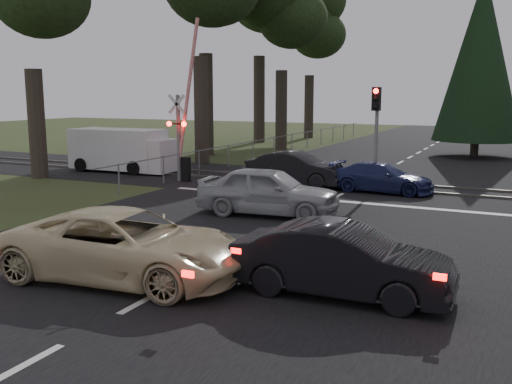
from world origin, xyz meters
The scene contains 18 objects.
ground centered at (0.00, 0.00, 0.00)m, with size 120.00×120.00×0.00m, color #323E1C.
road centered at (0.00, 10.00, 0.01)m, with size 14.00×100.00×0.01m, color black.
rail_corridor centered at (0.00, 12.00, 0.01)m, with size 120.00×8.00×0.01m, color black.
stop_line centered at (0.00, 8.20, 0.01)m, with size 13.00×0.35×0.00m, color silver.
rail_near centered at (0.00, 11.20, 0.05)m, with size 120.00×0.12×0.10m, color #59544C.
rail_far centered at (0.00, 12.80, 0.05)m, with size 120.00×0.12×0.10m, color #59544C.
crossing_signal centered at (-7.27, 9.79, 2.06)m, with size 1.62×0.38×6.96m.
traffic_signal_center centered at (1.00, 10.68, 2.81)m, with size 0.32×0.48×4.10m.
euc_tree_c centered at (-9.00, 25.00, 9.51)m, with size 6.00×6.00×13.20m.
euc_tree_e centered at (-11.00, 36.00, 9.51)m, with size 6.00×6.00×13.20m.
conifer_tree centered at (3.50, 26.00, 5.99)m, with size 5.20×5.20×11.00m.
fence_left centered at (-7.80, 22.50, 0.00)m, with size 0.10×36.00×1.20m, color slate, non-canonical shape.
cream_coupe centered at (-1.12, -2.15, 0.73)m, with size 2.42×5.25×1.46m, color beige.
dark_hatchback centered at (3.28, -1.18, 0.69)m, with size 1.46×4.20×1.38m, color black.
silver_car centered at (-1.03, 5.00, 0.78)m, with size 1.83×4.56×1.55m, color #9A9EA1.
blue_sedan centered at (1.29, 10.80, 0.58)m, with size 1.63×4.01×1.16m, color navy.
dark_car_far centered at (-2.38, 10.96, 0.71)m, with size 1.50×4.31×1.42m, color black.
white_van centered at (-11.67, 11.35, 1.07)m, with size 5.47×2.25×2.11m.
Camera 1 is at (6.28, -11.41, 3.87)m, focal length 40.00 mm.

